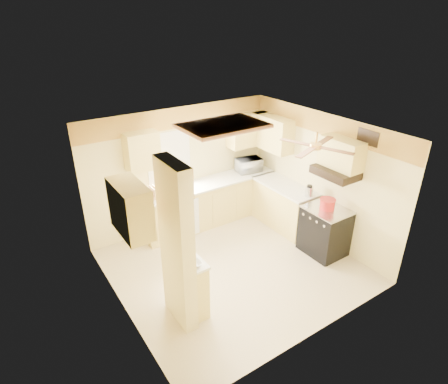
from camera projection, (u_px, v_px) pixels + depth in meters
floor at (234, 266)px, 6.72m from camera, size 4.00×4.00×0.00m
ceiling at (236, 132)px, 5.62m from camera, size 4.00×4.00×0.00m
wall_back at (181, 168)px, 7.59m from camera, size 4.00×0.00×4.00m
wall_front at (321, 264)px, 4.75m from camera, size 4.00×0.00×4.00m
wall_left at (117, 243)px, 5.17m from camera, size 0.00×3.80×3.80m
wall_right at (320, 178)px, 7.17m from camera, size 0.00×3.80×3.80m
wallpaper_border at (178, 118)px, 7.11m from camera, size 4.00×0.02×0.40m
partition_column at (177, 247)px, 5.08m from camera, size 0.20×0.70×2.50m
partition_ledge at (193, 287)px, 5.55m from camera, size 0.25×0.55×0.90m
ledge_top at (192, 261)px, 5.34m from camera, size 0.28×0.58×0.04m
lower_cabinets_back at (210, 203)px, 7.97m from camera, size 3.00×0.60×0.90m
lower_cabinets_right at (284, 206)px, 7.82m from camera, size 0.60×1.40×0.90m
countertop_back at (210, 183)px, 7.75m from camera, size 3.04×0.64×0.04m
countertop_right at (285, 186)px, 7.61m from camera, size 0.64×1.44×0.04m
dishwasher_panel at (186, 220)px, 7.37m from camera, size 0.58×0.02×0.80m
window at (169, 157)px, 7.32m from camera, size 0.92×0.02×1.02m
upper_cab_back_left at (142, 151)px, 6.77m from camera, size 0.60×0.35×0.70m
upper_cab_back_right at (248, 130)px, 7.97m from camera, size 0.90×0.35×0.70m
upper_cab_right at (272, 133)px, 7.75m from camera, size 0.35×1.00×0.70m
upper_cab_left_wall at (131, 209)px, 4.81m from camera, size 0.35×0.75×0.70m
upper_cab_over_stove at (341, 153)px, 6.36m from camera, size 0.35×0.76×0.52m
stove at (325, 231)px, 6.94m from camera, size 0.68×0.77×0.92m
range_hood at (335, 172)px, 6.46m from camera, size 0.50×0.76×0.14m
poster_menu at (182, 206)px, 4.88m from camera, size 0.02×0.42×0.57m
poster_nashville at (184, 247)px, 5.16m from camera, size 0.02×0.42×0.57m
ceiling_light_panel at (223, 126)px, 6.06m from camera, size 1.35×0.95×0.06m
ceiling_fan at (316, 146)px, 5.69m from camera, size 1.15×1.15×0.26m
vent_grate at (368, 137)px, 6.02m from camera, size 0.02×0.40×0.25m
microwave at (249, 165)px, 8.20m from camera, size 0.58×0.44×0.29m
bowl at (194, 264)px, 5.20m from camera, size 0.22×0.22×0.05m
dutch_oven at (327, 204)px, 6.72m from camera, size 0.29×0.29×0.19m
kettle at (309, 191)px, 7.11m from camera, size 0.15×0.15×0.23m
dish_rack at (154, 194)px, 7.08m from camera, size 0.37×0.28×0.21m
utensil_crock at (180, 184)px, 7.46m from camera, size 0.12×0.12×0.23m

